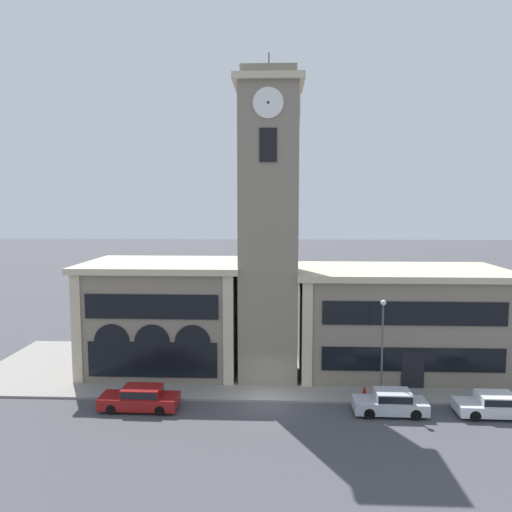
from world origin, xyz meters
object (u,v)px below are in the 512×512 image
parked_car_near (140,398)px  parked_car_mid (391,402)px  parked_car_far (494,404)px  fire_hydrant (364,394)px  street_lamp (382,336)px

parked_car_near → parked_car_mid: size_ratio=1.10×
parked_car_mid → parked_car_far: parked_car_mid is taller
parked_car_far → fire_hydrant: size_ratio=5.00×
parked_car_near → parked_car_mid: bearing=-179.1°
parked_car_far → street_lamp: (-6.30, 1.86, 3.62)m
parked_car_near → parked_car_mid: (15.26, 0.00, -0.00)m
parked_car_near → parked_car_far: (21.36, 0.00, -0.04)m
parked_car_near → street_lamp: (15.05, 1.86, 3.58)m
parked_car_far → street_lamp: bearing=-15.6°
parked_car_mid → parked_car_far: size_ratio=1.00×
parked_car_far → fire_hydrant: 7.58m
parked_car_mid → fire_hydrant: bearing=-50.0°
parked_car_mid → parked_car_far: (6.09, -0.00, -0.04)m
street_lamp → fire_hydrant: bearing=-167.4°
parked_car_far → fire_hydrant: parked_car_far is taller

